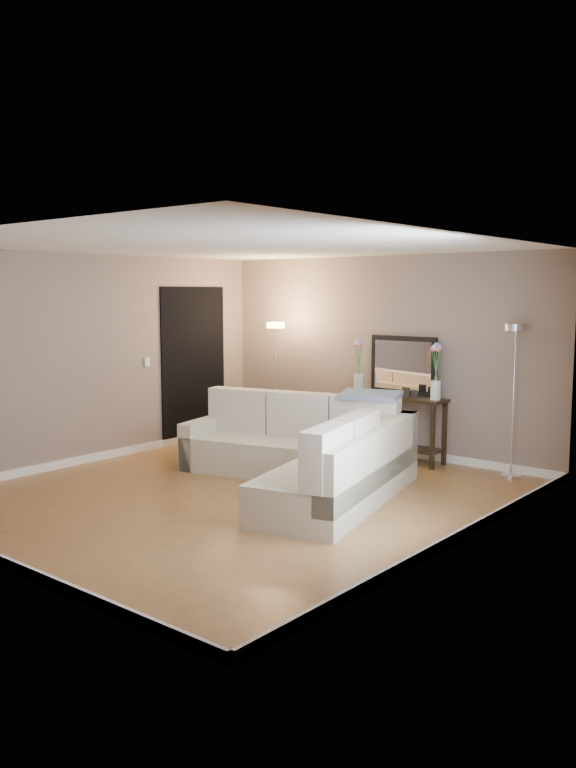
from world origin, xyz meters
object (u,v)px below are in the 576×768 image
Objects in this scene: floor_lamp_lit at (276,359)px; sectional_sofa at (309,455)px; floor_lamp_unlit at (515,370)px; console_table at (389,423)px.

sectional_sofa is at bearing -40.49° from floor_lamp_lit.
floor_lamp_lit is at bearing -175.09° from floor_lamp_unlit.
console_table is 1.78m from floor_lamp_unlit.
sectional_sofa is at bearing -89.10° from console_table.
sectional_sofa reaches higher than console_table.
console_table is at bearing 7.02° from floor_lamp_lit.
floor_lamp_lit reaches higher than console_table.
floor_lamp_unlit is (1.60, 0.07, 0.78)m from console_table.
sectional_sofa is 1.71m from console_table.
floor_lamp_unlit reaches higher than console_table.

